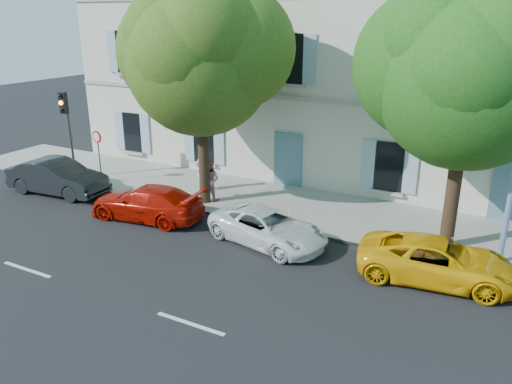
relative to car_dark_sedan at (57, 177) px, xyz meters
The scene contains 14 objects.
ground 10.73m from the car_dark_sedan, ahead, with size 90.00×90.00×0.00m, color black.
sidewalk 11.09m from the car_dark_sedan, 16.27° to the left, with size 36.00×4.50×0.15m, color #A09E96.
kerb 10.68m from the car_dark_sedan, ahead, with size 36.00×0.16×0.16m, color #9E998E.
building 14.79m from the car_dark_sedan, 39.80° to the left, with size 28.00×7.00×12.00m, color beige.
car_dark_sedan is the anchor object (origin of this frame).
car_red_coupe 5.24m from the car_dark_sedan, ahead, with size 1.80×4.43×1.29m, color #B21105.
car_white_coupe 10.24m from the car_dark_sedan, ahead, with size 1.94×4.21×1.17m, color white.
car_yellow_supercar 15.66m from the car_dark_sedan, ahead, with size 2.07×4.49×1.25m, color #FFB80A.
tree_left 8.22m from the car_dark_sedan, 15.69° to the left, with size 5.50×5.50×8.53m.
tree_right 16.45m from the car_dark_sedan, ahead, with size 5.45×5.45×8.39m.
traffic_light 2.83m from the car_dark_sedan, 116.25° to the left, with size 0.34×0.45×3.95m.
road_sign 2.18m from the car_dark_sedan, 63.54° to the left, with size 0.55×0.10×2.37m.
pedestrian_a 6.28m from the car_dark_sedan, 28.23° to the left, with size 0.65×0.43×1.79m, color white.
pedestrian_b 6.75m from the car_dark_sedan, 18.17° to the left, with size 0.82×0.64×1.69m, color #BD797F.
Camera 1 is at (6.44, -12.63, 7.27)m, focal length 35.00 mm.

